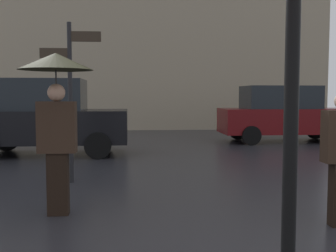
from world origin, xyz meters
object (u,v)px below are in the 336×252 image
Objects in this scene: parked_car_left at (46,117)px; street_signpost at (70,86)px; pedestrian_with_umbrella at (56,92)px; parked_car_right at (284,114)px.

parked_car_left is 1.44× the size of street_signpost.
parked_car_left is at bearing 107.75° from street_signpost.
pedestrian_with_umbrella is 0.51× the size of parked_car_left.
street_signpost is (-6.27, -6.00, 0.80)m from parked_car_right.
pedestrian_with_umbrella is at bearing 104.55° from parked_car_left.
pedestrian_with_umbrella is 5.84m from parked_car_left.
street_signpost is at bearing -45.03° from pedestrian_with_umbrella.
pedestrian_with_umbrella reaches higher than parked_car_left.
pedestrian_with_umbrella is at bearing -140.26° from parked_car_right.
pedestrian_with_umbrella is 2.04m from street_signpost.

